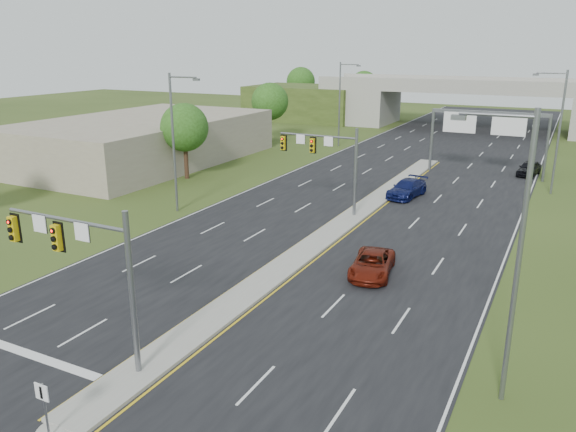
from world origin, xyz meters
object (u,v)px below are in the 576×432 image
Objects in this scene: signal_mast_near at (85,258)px; car_far_c at (529,168)px; overpass at (475,107)px; signal_mast_far at (328,156)px; car_far_a at (372,264)px; keep_right_sign at (44,402)px; sign_gantry at (487,125)px; car_far_b at (407,188)px.

signal_mast_near is 49.36m from car_far_c.
overpass is 34.61m from car_far_c.
overpass is at bearing 87.65° from signal_mast_far.
overpass is at bearing 85.09° from car_far_a.
keep_right_sign reaches higher than car_far_a.
signal_mast_far is 0.09× the size of overpass.
keep_right_sign reaches higher than car_far_c.
sign_gantry is 0.14× the size of overpass.
signal_mast_near reaches higher than car_far_b.
sign_gantry is 2.65× the size of car_far_c.
signal_mast_near is 0.60× the size of sign_gantry.
keep_right_sign is 52.99m from car_far_c.
signal_mast_far is at bearing 115.54° from car_far_a.
car_far_c is (13.26, 22.38, -3.96)m from signal_mast_far.
keep_right_sign is 0.50× the size of car_far_c.
signal_mast_near is at bearing -96.69° from car_far_c.
keep_right_sign is 0.19× the size of sign_gantry.
sign_gantry reaches higher than car_far_b.
sign_gantry is 2.20× the size of car_far_b.
keep_right_sign is at bearing -84.98° from car_far_b.
keep_right_sign is 0.03× the size of overpass.
keep_right_sign is 19.59m from car_far_a.
sign_gantry is at bearing 77.05° from car_far_b.
signal_mast_near is 5.94m from keep_right_sign.
car_far_a is at bearing 62.97° from signal_mast_near.
car_far_c is at bearing 59.35° from signal_mast_far.
car_far_c is (5.90, 32.94, 0.07)m from car_far_a.
signal_mast_far is at bearing -114.11° from sign_gantry.
signal_mast_far is at bearing -111.70° from car_far_c.
signal_mast_far is (0.00, 25.00, 0.00)m from signal_mast_near.
sign_gantry reaches higher than car_far_c.
keep_right_sign is at bearing -90.00° from overpass.
keep_right_sign reaches higher than car_far_b.
keep_right_sign is at bearing -114.48° from car_far_a.
signal_mast_near is at bearing -90.00° from signal_mast_far.
sign_gantry is 6.66m from car_far_c.
car_far_c is at bearing 78.02° from keep_right_sign.
car_far_b is (-3.07, 18.51, 0.09)m from car_far_a.
car_far_b is at bearing 61.58° from signal_mast_far.
signal_mast_near is at bearing 116.94° from keep_right_sign.
overpass is (2.26, 55.07, -1.17)m from signal_mast_far.
signal_mast_near is 1.60× the size of car_far_c.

